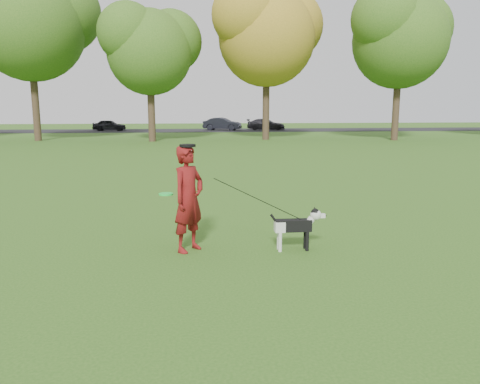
{
  "coord_description": "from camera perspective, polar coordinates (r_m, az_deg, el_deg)",
  "views": [
    {
      "loc": [
        -1.29,
        -7.04,
        2.36
      ],
      "look_at": [
        -0.51,
        0.6,
        0.95
      ],
      "focal_mm": 35.0,
      "sensor_mm": 36.0,
      "label": 1
    }
  ],
  "objects": [
    {
      "name": "tree_row",
      "position": [
        33.49,
        -6.35,
        19.0
      ],
      "size": [
        51.74,
        8.86,
        12.01
      ],
      "color": "#38281C",
      "rests_on": "ground"
    },
    {
      "name": "car_left",
      "position": [
        47.75,
        -15.63,
        7.85
      ],
      "size": [
        3.25,
        1.53,
        1.07
      ],
      "primitive_type": "imported",
      "rotation": [
        0.0,
        0.0,
        1.49
      ],
      "color": "black",
      "rests_on": "road"
    },
    {
      "name": "road",
      "position": [
        47.12,
        -4.29,
        7.5
      ],
      "size": [
        120.0,
        7.0,
        0.02
      ],
      "primitive_type": "cube",
      "color": "black",
      "rests_on": "ground"
    },
    {
      "name": "car_mid",
      "position": [
        47.17,
        -2.17,
        8.29
      ],
      "size": [
        3.98,
        2.46,
        1.24
      ],
      "primitive_type": "imported",
      "rotation": [
        0.0,
        0.0,
        1.24
      ],
      "color": "black",
      "rests_on": "road"
    },
    {
      "name": "dog",
      "position": [
        7.8,
        7.02,
        -3.93
      ],
      "size": [
        0.95,
        0.19,
        0.72
      ],
      "color": "black",
      "rests_on": "ground"
    },
    {
      "name": "man_held_items",
      "position": [
        7.64,
        2.14,
        -0.84
      ],
      "size": [
        2.4,
        0.28,
        1.28
      ],
      "color": "#1BDC41",
      "rests_on": "ground"
    },
    {
      "name": "man",
      "position": [
        7.67,
        -6.28,
        -0.81
      ],
      "size": [
        0.74,
        0.76,
        1.76
      ],
      "primitive_type": "imported",
      "rotation": [
        0.0,
        0.0,
        0.85
      ],
      "color": "#5D0D0E",
      "rests_on": "ground"
    },
    {
      "name": "ground",
      "position": [
        7.54,
        4.38,
        -7.88
      ],
      "size": [
        120.0,
        120.0,
        0.0
      ],
      "primitive_type": "plane",
      "color": "#285116",
      "rests_on": "ground"
    },
    {
      "name": "car_right",
      "position": [
        47.66,
        3.17,
        8.23
      ],
      "size": [
        4.05,
        2.18,
        1.12
      ],
      "primitive_type": "imported",
      "rotation": [
        0.0,
        0.0,
        1.4
      ],
      "color": "black",
      "rests_on": "road"
    }
  ]
}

